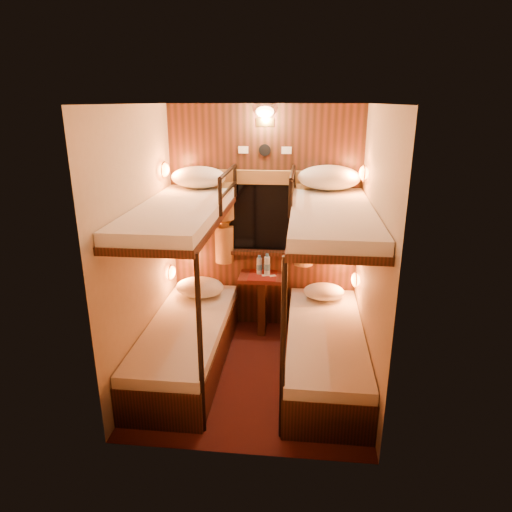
# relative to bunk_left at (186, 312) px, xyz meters

# --- Properties ---
(floor) EXTENTS (2.10, 2.10, 0.00)m
(floor) POSITION_rel_bunk_left_xyz_m (0.65, -0.07, -0.56)
(floor) COLOR #340E0E
(floor) RESTS_ON ground
(ceiling) EXTENTS (2.10, 2.10, 0.00)m
(ceiling) POSITION_rel_bunk_left_xyz_m (0.65, -0.07, 1.84)
(ceiling) COLOR silver
(ceiling) RESTS_ON wall_back
(wall_back) EXTENTS (2.40, 0.00, 2.40)m
(wall_back) POSITION_rel_bunk_left_xyz_m (0.65, 0.98, 0.64)
(wall_back) COLOR #C6B293
(wall_back) RESTS_ON floor
(wall_front) EXTENTS (2.40, 0.00, 2.40)m
(wall_front) POSITION_rel_bunk_left_xyz_m (0.65, -1.12, 0.64)
(wall_front) COLOR #C6B293
(wall_front) RESTS_ON floor
(wall_left) EXTENTS (0.00, 2.40, 2.40)m
(wall_left) POSITION_rel_bunk_left_xyz_m (-0.35, -0.07, 0.64)
(wall_left) COLOR #C6B293
(wall_left) RESTS_ON floor
(wall_right) EXTENTS (0.00, 2.40, 2.40)m
(wall_right) POSITION_rel_bunk_left_xyz_m (1.65, -0.07, 0.64)
(wall_right) COLOR #C6B293
(wall_right) RESTS_ON floor
(back_panel) EXTENTS (2.00, 0.03, 2.40)m
(back_panel) POSITION_rel_bunk_left_xyz_m (0.65, 0.97, 0.64)
(back_panel) COLOR black
(back_panel) RESTS_ON floor
(bunk_left) EXTENTS (0.72, 1.90, 1.82)m
(bunk_left) POSITION_rel_bunk_left_xyz_m (0.00, 0.00, 0.00)
(bunk_left) COLOR black
(bunk_left) RESTS_ON floor
(bunk_right) EXTENTS (0.72, 1.90, 1.82)m
(bunk_right) POSITION_rel_bunk_left_xyz_m (1.30, 0.00, 0.00)
(bunk_right) COLOR black
(bunk_right) RESTS_ON floor
(window) EXTENTS (1.00, 0.12, 0.79)m
(window) POSITION_rel_bunk_left_xyz_m (0.65, 0.94, 0.62)
(window) COLOR black
(window) RESTS_ON back_panel
(curtains) EXTENTS (1.10, 0.22, 1.00)m
(curtains) POSITION_rel_bunk_left_xyz_m (0.65, 0.90, 0.71)
(curtains) COLOR brown
(curtains) RESTS_ON back_panel
(back_fixtures) EXTENTS (0.54, 0.09, 0.48)m
(back_fixtures) POSITION_rel_bunk_left_xyz_m (0.65, 0.93, 1.69)
(back_fixtures) COLOR black
(back_fixtures) RESTS_ON back_panel
(reading_lamps) EXTENTS (2.00, 0.20, 1.25)m
(reading_lamps) POSITION_rel_bunk_left_xyz_m (0.65, 0.63, 0.68)
(reading_lamps) COLOR orange
(reading_lamps) RESTS_ON wall_left
(table) EXTENTS (0.50, 0.34, 0.66)m
(table) POSITION_rel_bunk_left_xyz_m (0.65, 0.78, -0.14)
(table) COLOR #511712
(table) RESTS_ON floor
(bottle_left) EXTENTS (0.07, 0.07, 0.24)m
(bottle_left) POSITION_rel_bunk_left_xyz_m (0.69, 0.81, 0.19)
(bottle_left) COLOR #99BFE5
(bottle_left) RESTS_ON table
(bottle_right) EXTENTS (0.06, 0.06, 0.21)m
(bottle_right) POSITION_rel_bunk_left_xyz_m (0.61, 0.82, 0.18)
(bottle_right) COLOR #99BFE5
(bottle_right) RESTS_ON table
(sachet_a) EXTENTS (0.09, 0.08, 0.01)m
(sachet_a) POSITION_rel_bunk_left_xyz_m (0.76, 0.77, 0.09)
(sachet_a) COLOR silver
(sachet_a) RESTS_ON table
(sachet_b) EXTENTS (0.09, 0.08, 0.01)m
(sachet_b) POSITION_rel_bunk_left_xyz_m (0.68, 0.78, 0.09)
(sachet_b) COLOR silver
(sachet_b) RESTS_ON table
(pillow_lower_left) EXTENTS (0.51, 0.36, 0.20)m
(pillow_lower_left) POSITION_rel_bunk_left_xyz_m (-0.00, 0.61, -0.00)
(pillow_lower_left) COLOR white
(pillow_lower_left) RESTS_ON bunk_left
(pillow_lower_right) EXTENTS (0.42, 0.30, 0.17)m
(pillow_lower_right) POSITION_rel_bunk_left_xyz_m (1.30, 0.67, -0.02)
(pillow_lower_right) COLOR white
(pillow_lower_right) RESTS_ON bunk_right
(pillow_upper_left) EXTENTS (0.55, 0.39, 0.22)m
(pillow_upper_left) POSITION_rel_bunk_left_xyz_m (-0.00, 0.75, 1.14)
(pillow_upper_left) COLOR white
(pillow_upper_left) RESTS_ON bunk_left
(pillow_upper_right) EXTENTS (0.62, 0.44, 0.24)m
(pillow_upper_right) POSITION_rel_bunk_left_xyz_m (1.30, 0.78, 1.15)
(pillow_upper_right) COLOR white
(pillow_upper_right) RESTS_ON bunk_right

